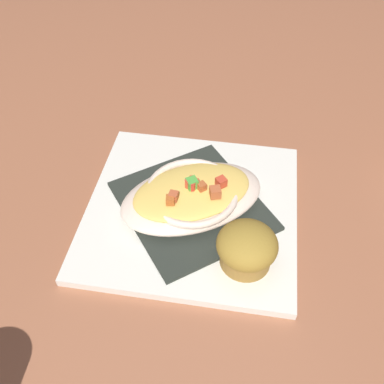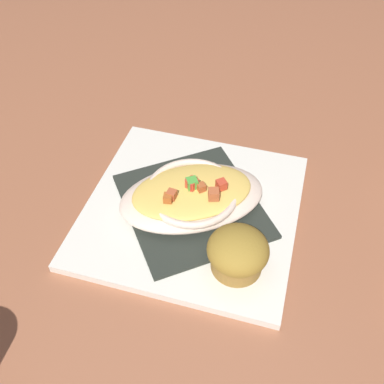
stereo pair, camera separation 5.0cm
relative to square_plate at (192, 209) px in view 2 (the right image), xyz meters
The scene contains 5 objects.
ground_plane 0.01m from the square_plate, ahead, with size 2.60×2.60×0.00m, color #9C5D3F.
square_plate is the anchor object (origin of this frame).
folded_napkin 0.01m from the square_plate, ahead, with size 0.18×0.19×0.01m, color #272D26.
gratin_dish 0.03m from the square_plate, 58.99° to the right, with size 0.23×0.18×0.05m.
muffin 0.12m from the square_plate, 58.64° to the right, with size 0.08×0.08×0.06m.
Camera 2 is at (0.02, -0.42, 0.49)m, focal length 41.89 mm.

